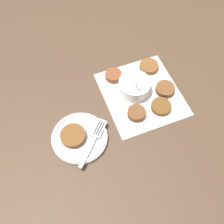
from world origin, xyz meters
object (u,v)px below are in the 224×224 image
Objects in this scene: serving_plate at (80,138)px; fork at (95,137)px; sauce_bowl at (134,86)px; fritter_on_plate at (73,135)px.

fork reaches higher than serving_plate.
fork is at bearing -123.09° from serving_plate.
sauce_bowl reaches higher than serving_plate.
serving_plate is at bearing -112.82° from fritter_on_plate.
sauce_bowl is at bearing -73.04° from fritter_on_plate.
sauce_bowl is 0.26m from serving_plate.
sauce_bowl reaches higher than fritter_on_plate.
fritter_on_plate is (-0.08, 0.26, 0.00)m from sauce_bowl.
sauce_bowl is at bearing -70.45° from serving_plate.
serving_plate is (-0.09, 0.24, -0.01)m from sauce_bowl.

